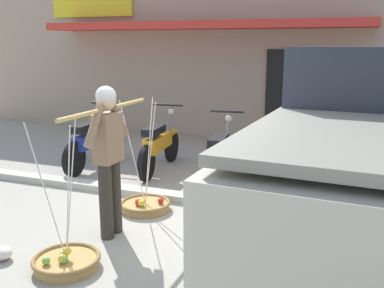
# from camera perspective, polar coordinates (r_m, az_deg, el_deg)

# --- Properties ---
(ground_plane) EXTENTS (90.00, 90.00, 0.00)m
(ground_plane) POSITION_cam_1_polar(r_m,az_deg,el_deg) (5.55, -4.89, -9.67)
(ground_plane) COLOR #9E998C
(sidewalk_curb) EXTENTS (20.00, 0.24, 0.10)m
(sidewalk_curb) POSITION_cam_1_polar(r_m,az_deg,el_deg) (6.13, -2.05, -6.90)
(sidewalk_curb) COLOR #BAB4A5
(sidewalk_curb) RESTS_ON ground
(fruit_vendor) EXTENTS (0.22, 1.63, 1.70)m
(fruit_vendor) POSITION_cam_1_polar(r_m,az_deg,el_deg) (4.88, -10.83, -0.98)
(fruit_vendor) COLOR #2D2823
(fruit_vendor) RESTS_ON ground
(fruit_basket_left_side) EXTENTS (0.66, 0.66, 1.45)m
(fruit_basket_left_side) POSITION_cam_1_polar(r_m,az_deg,el_deg) (5.81, -6.10, -7.85)
(fruit_basket_left_side) COLOR #B2894C
(fruit_basket_left_side) RESTS_ON ground
(fruit_basket_right_side) EXTENTS (0.66, 0.66, 1.45)m
(fruit_basket_right_side) POSITION_cam_1_polar(r_m,az_deg,el_deg) (4.57, -16.03, -14.37)
(fruit_basket_right_side) COLOR #B2894C
(fruit_basket_right_side) RESTS_ON ground
(motorcycle_nearest_shop) EXTENTS (0.54, 1.82, 1.09)m
(motorcycle_nearest_shop) POSITION_cam_1_polar(r_m,az_deg,el_deg) (7.82, -12.81, 0.26)
(motorcycle_nearest_shop) COLOR black
(motorcycle_nearest_shop) RESTS_ON ground
(motorcycle_second_in_row) EXTENTS (0.54, 1.82, 1.09)m
(motorcycle_second_in_row) POSITION_cam_1_polar(r_m,az_deg,el_deg) (7.42, -4.29, -0.13)
(motorcycle_second_in_row) COLOR black
(motorcycle_second_in_row) RESTS_ON ground
(motorcycle_third_in_row) EXTENTS (0.54, 1.82, 1.09)m
(motorcycle_third_in_row) POSITION_cam_1_polar(r_m,az_deg,el_deg) (6.67, 3.80, -1.62)
(motorcycle_third_in_row) COLOR black
(motorcycle_third_in_row) RESTS_ON ground
(parked_truck) EXTENTS (2.36, 4.80, 2.10)m
(parked_truck) POSITION_cam_1_polar(r_m,az_deg,el_deg) (4.87, 22.10, -1.10)
(parked_truck) COLOR beige
(parked_truck) RESTS_ON ground
(storefront_building) EXTENTS (13.00, 6.00, 4.20)m
(storefront_building) POSITION_cam_1_polar(r_m,az_deg,el_deg) (12.52, 5.64, 12.82)
(storefront_building) COLOR tan
(storefront_building) RESTS_ON ground
(wooden_crate) EXTENTS (0.44, 0.36, 0.32)m
(wooden_crate) POSITION_cam_1_polar(r_m,az_deg,el_deg) (7.15, 19.29, -3.78)
(wooden_crate) COLOR olive
(wooden_crate) RESTS_ON ground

